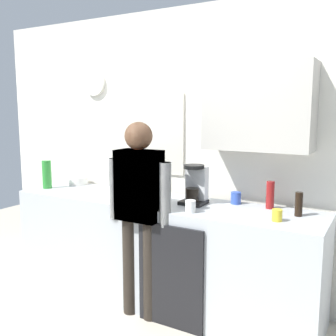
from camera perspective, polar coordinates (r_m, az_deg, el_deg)
The scene contains 17 objects.
ground_plane at distance 3.47m, azimuth -4.04°, elevation -20.65°, with size 8.00×8.00×0.00m, color beige.
kitchen_counter at distance 3.51m, azimuth -1.35°, elevation -12.08°, with size 2.77×0.64×0.91m, color #B2B7BC.
dishwasher_panel at distance 3.12m, azimuth 0.31°, elevation -15.70°, with size 0.56×0.02×0.82m, color black.
back_wall_assembly at distance 3.60m, azimuth 3.22°, elevation 3.25°, with size 4.37×0.42×2.60m.
coffee_maker at distance 3.26m, azimuth 4.00°, elevation -2.68°, with size 0.20×0.20×0.33m.
bottle_red_vinegar at distance 3.20m, azimuth 14.73°, elevation -3.84°, with size 0.06×0.06×0.22m, color maroon.
bottle_dark_sauce at distance 3.04m, azimuth 18.60°, elevation -5.05°, with size 0.06×0.06×0.18m, color black.
bottle_clear_soda at distance 4.07m, azimuth -17.31°, elevation -0.89°, with size 0.09×0.09×0.28m, color #2D8C33.
bottle_amber_beer at distance 3.42m, azimuth -3.28°, elevation -2.66°, with size 0.06×0.06×0.23m, color brown.
cup_white_mug at distance 2.99m, azimuth 3.30°, elevation -5.63°, with size 0.08×0.08×0.10m, color white.
cup_blue_mug at distance 3.30m, azimuth 9.91°, elevation -4.34°, with size 0.08×0.08×0.10m, color #3351B2.
cup_yellow_cup at distance 2.87m, azimuth 15.68°, elevation -6.68°, with size 0.07×0.07×0.09m, color yellow.
mixing_bowl at distance 4.21m, azimuth -13.07°, elevation -1.78°, with size 0.22×0.22×0.08m, color white.
potted_plant at distance 3.47m, azimuth -6.69°, elevation -2.27°, with size 0.15×0.15×0.23m.
storage_canister at distance 3.71m, azimuth -6.33°, elevation -2.30°, with size 0.14×0.14×0.17m, color silver.
person_at_sink at distance 3.12m, azimuth -4.23°, elevation -5.27°, with size 0.57×0.22×1.60m.
person_guest at distance 3.12m, azimuth -4.23°, elevation -5.27°, with size 0.57×0.22×1.60m.
Camera 1 is at (1.69, -2.51, 1.70)m, focal length 41.62 mm.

